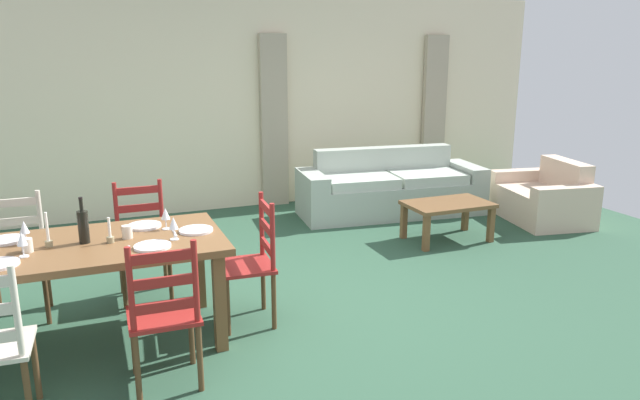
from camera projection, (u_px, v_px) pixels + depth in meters
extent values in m
cube|color=#2D503B|center=(290.00, 309.00, 4.76)|extent=(9.60, 9.60, 0.02)
cube|color=beige|center=(202.00, 104.00, 7.39)|extent=(9.60, 0.16, 2.70)
cube|color=tan|center=(274.00, 122.00, 7.64)|extent=(0.35, 0.08, 2.20)
cube|color=tan|center=(434.00, 114.00, 8.51)|extent=(0.35, 0.08, 2.20)
cube|color=brown|center=(79.00, 248.00, 3.96)|extent=(1.90, 0.96, 0.05)
cube|color=brown|center=(220.00, 302.00, 4.01)|extent=(0.08, 0.08, 0.70)
cube|color=brown|center=(199.00, 265.00, 4.70)|extent=(0.08, 0.08, 0.70)
cylinder|color=brown|center=(36.00, 365.00, 3.47)|extent=(0.04, 0.04, 0.43)
cylinder|color=brown|center=(28.00, 397.00, 3.16)|extent=(0.04, 0.04, 0.43)
cylinder|color=beige|center=(17.00, 311.00, 3.03)|extent=(0.04, 0.04, 0.50)
cube|color=maroon|center=(163.00, 316.00, 3.59)|extent=(0.43, 0.41, 0.03)
cylinder|color=brown|center=(134.00, 342.00, 3.74)|extent=(0.04, 0.04, 0.43)
cylinder|color=brown|center=(191.00, 333.00, 3.86)|extent=(0.04, 0.04, 0.43)
cylinder|color=brown|center=(137.00, 369.00, 3.43)|extent=(0.04, 0.04, 0.43)
cylinder|color=brown|center=(200.00, 358.00, 3.55)|extent=(0.04, 0.04, 0.43)
cylinder|color=maroon|center=(131.00, 290.00, 3.31)|extent=(0.04, 0.04, 0.50)
cylinder|color=maroon|center=(196.00, 281.00, 3.43)|extent=(0.04, 0.04, 0.50)
cube|color=maroon|center=(165.00, 306.00, 3.40)|extent=(0.38, 0.03, 0.06)
cube|color=maroon|center=(163.00, 282.00, 3.36)|extent=(0.38, 0.03, 0.06)
cube|color=maroon|center=(162.00, 257.00, 3.33)|extent=(0.38, 0.03, 0.06)
cube|color=beige|center=(18.00, 264.00, 4.46)|extent=(0.42, 0.40, 0.03)
cylinder|color=brown|center=(46.00, 297.00, 4.43)|extent=(0.04, 0.04, 0.43)
cylinder|color=brown|center=(48.00, 281.00, 4.73)|extent=(0.04, 0.04, 0.43)
cylinder|color=beige|center=(41.00, 222.00, 4.61)|extent=(0.04, 0.04, 0.50)
cube|color=beige|center=(17.00, 240.00, 4.58)|extent=(0.38, 0.03, 0.06)
cube|color=beige|center=(15.00, 222.00, 4.54)|extent=(0.38, 0.03, 0.06)
cube|color=beige|center=(12.00, 203.00, 4.50)|extent=(0.38, 0.03, 0.06)
cube|color=maroon|center=(143.00, 246.00, 4.85)|extent=(0.42, 0.40, 0.03)
cylinder|color=brown|center=(171.00, 277.00, 4.81)|extent=(0.04, 0.04, 0.43)
cylinder|color=brown|center=(124.00, 283.00, 4.69)|extent=(0.04, 0.04, 0.43)
cylinder|color=brown|center=(165.00, 263.00, 5.12)|extent=(0.04, 0.04, 0.43)
cylinder|color=brown|center=(121.00, 269.00, 4.99)|extent=(0.04, 0.04, 0.43)
cylinder|color=maroon|center=(161.00, 208.00, 5.00)|extent=(0.04, 0.04, 0.50)
cylinder|color=maroon|center=(116.00, 212.00, 4.87)|extent=(0.04, 0.04, 0.50)
cube|color=maroon|center=(140.00, 225.00, 4.97)|extent=(0.38, 0.03, 0.06)
cube|color=maroon|center=(139.00, 208.00, 4.93)|extent=(0.38, 0.03, 0.06)
cube|color=maroon|center=(138.00, 190.00, 4.89)|extent=(0.38, 0.03, 0.06)
cube|color=maroon|center=(245.00, 266.00, 4.41)|extent=(0.43, 0.45, 0.03)
cylinder|color=brown|center=(228.00, 307.00, 4.25)|extent=(0.04, 0.04, 0.43)
cylinder|color=brown|center=(220.00, 289.00, 4.58)|extent=(0.04, 0.04, 0.43)
cylinder|color=brown|center=(274.00, 301.00, 4.35)|extent=(0.04, 0.04, 0.43)
cylinder|color=brown|center=(263.00, 283.00, 4.68)|extent=(0.04, 0.04, 0.43)
cylinder|color=maroon|center=(273.00, 237.00, 4.22)|extent=(0.04, 0.04, 0.50)
cylinder|color=maroon|center=(262.00, 224.00, 4.56)|extent=(0.04, 0.04, 0.50)
cube|color=maroon|center=(267.00, 247.00, 4.42)|extent=(0.05, 0.38, 0.06)
cube|color=maroon|center=(267.00, 228.00, 4.39)|extent=(0.05, 0.38, 0.06)
cube|color=maroon|center=(266.00, 208.00, 4.35)|extent=(0.05, 0.38, 0.06)
cylinder|color=white|center=(153.00, 246.00, 3.88)|extent=(0.24, 0.24, 0.02)
cube|color=silver|center=(129.00, 250.00, 3.83)|extent=(0.03, 0.17, 0.01)
cylinder|color=white|center=(7.00, 240.00, 4.01)|extent=(0.24, 0.24, 0.02)
cylinder|color=white|center=(144.00, 226.00, 4.33)|extent=(0.24, 0.24, 0.02)
cube|color=silver|center=(123.00, 229.00, 4.28)|extent=(0.02, 0.17, 0.01)
cylinder|color=white|center=(196.00, 230.00, 4.23)|extent=(0.24, 0.24, 0.02)
cube|color=silver|center=(175.00, 233.00, 4.18)|extent=(0.02, 0.17, 0.01)
cylinder|color=black|center=(83.00, 227.00, 3.95)|extent=(0.07, 0.07, 0.22)
cylinder|color=black|center=(81.00, 205.00, 3.92)|extent=(0.02, 0.02, 0.08)
cylinder|color=black|center=(80.00, 198.00, 3.90)|extent=(0.03, 0.03, 0.02)
cylinder|color=white|center=(24.00, 256.00, 3.71)|extent=(0.06, 0.06, 0.01)
cylinder|color=white|center=(23.00, 251.00, 3.70)|extent=(0.01, 0.01, 0.07)
cone|color=white|center=(22.00, 239.00, 3.68)|extent=(0.06, 0.06, 0.08)
cylinder|color=white|center=(174.00, 239.00, 4.05)|extent=(0.06, 0.06, 0.01)
cylinder|color=white|center=(174.00, 234.00, 4.04)|extent=(0.01, 0.01, 0.07)
cone|color=white|center=(173.00, 223.00, 4.02)|extent=(0.06, 0.06, 0.08)
cylinder|color=white|center=(26.00, 244.00, 3.96)|extent=(0.06, 0.06, 0.01)
cylinder|color=white|center=(25.00, 238.00, 3.95)|extent=(0.01, 0.01, 0.07)
cone|color=white|center=(24.00, 227.00, 3.93)|extent=(0.06, 0.06, 0.08)
cylinder|color=white|center=(166.00, 229.00, 4.28)|extent=(0.06, 0.06, 0.01)
cylinder|color=white|center=(166.00, 224.00, 4.27)|extent=(0.01, 0.01, 0.07)
cone|color=white|center=(165.00, 213.00, 4.25)|extent=(0.06, 0.06, 0.08)
cylinder|color=beige|center=(127.00, 232.00, 4.07)|extent=(0.07, 0.07, 0.09)
cylinder|color=beige|center=(27.00, 245.00, 3.79)|extent=(0.07, 0.07, 0.09)
cylinder|color=#998C66|center=(49.00, 244.00, 3.90)|extent=(0.05, 0.05, 0.04)
cylinder|color=white|center=(47.00, 227.00, 3.87)|extent=(0.02, 0.02, 0.19)
cylinder|color=#998C66|center=(110.00, 240.00, 3.98)|extent=(0.05, 0.05, 0.04)
cylinder|color=white|center=(109.00, 227.00, 3.96)|extent=(0.02, 0.02, 0.13)
cube|color=#A8B2A5|center=(391.00, 198.00, 7.41)|extent=(1.88, 0.99, 0.40)
cube|color=#A8B2A5|center=(383.00, 178.00, 7.64)|extent=(1.81, 0.39, 0.80)
cube|color=#A8B2A5|center=(465.00, 186.00, 7.65)|extent=(0.32, 0.82, 0.58)
cube|color=#A8B2A5|center=(312.00, 197.00, 7.12)|extent=(0.32, 0.82, 0.58)
cube|color=beige|center=(427.00, 177.00, 7.41)|extent=(0.92, 0.73, 0.12)
cube|color=beige|center=(359.00, 181.00, 7.18)|extent=(0.92, 0.73, 0.12)
cube|color=brown|center=(448.00, 204.00, 6.34)|extent=(0.90, 0.56, 0.04)
cube|color=brown|center=(426.00, 233.00, 6.04)|extent=(0.06, 0.06, 0.38)
cube|color=brown|center=(491.00, 225.00, 6.33)|extent=(0.06, 0.06, 0.38)
cube|color=brown|center=(404.00, 221.00, 6.46)|extent=(0.06, 0.06, 0.38)
cube|color=brown|center=(465.00, 214.00, 6.75)|extent=(0.06, 0.06, 0.38)
cube|color=beige|center=(540.00, 204.00, 7.16)|extent=(0.93, 0.93, 0.38)
cube|color=beige|center=(564.00, 190.00, 7.18)|extent=(0.34, 0.82, 0.72)
cube|color=beige|center=(565.00, 209.00, 6.68)|extent=(0.82, 0.32, 0.52)
cube|color=beige|center=(520.00, 190.00, 7.61)|extent=(0.82, 0.32, 0.52)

